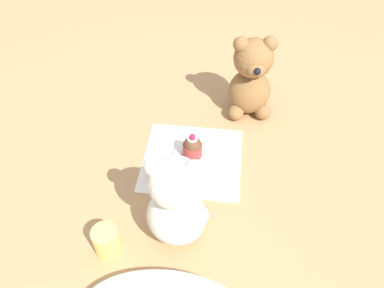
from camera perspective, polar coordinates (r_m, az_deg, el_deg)
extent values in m
plane|color=tan|center=(0.91, 0.00, -2.46)|extent=(4.00, 4.00, 0.00)
cube|color=silver|center=(0.91, 0.00, -2.34)|extent=(0.24, 0.23, 0.01)
ellipsoid|color=silver|center=(0.73, -2.36, -10.94)|extent=(0.12, 0.11, 0.13)
sphere|color=silver|center=(0.65, -2.64, -5.84)|extent=(0.10, 0.10, 0.10)
ellipsoid|color=silver|center=(0.68, -2.06, -3.69)|extent=(0.05, 0.04, 0.04)
sphere|color=black|center=(0.69, -1.83, -2.32)|extent=(0.02, 0.02, 0.02)
sphere|color=silver|center=(0.62, 0.34, -4.03)|extent=(0.04, 0.04, 0.04)
sphere|color=silver|center=(0.63, -5.79, -3.33)|extent=(0.04, 0.04, 0.04)
sphere|color=silver|center=(0.79, 0.95, -10.86)|extent=(0.04, 0.04, 0.04)
sphere|color=silver|center=(0.80, -4.53, -10.17)|extent=(0.04, 0.04, 0.04)
ellipsoid|color=olive|center=(1.02, 8.68, 7.89)|extent=(0.13, 0.12, 0.13)
sphere|color=olive|center=(0.96, 9.36, 12.79)|extent=(0.10, 0.10, 0.10)
ellipsoid|color=olive|center=(0.93, 9.69, 11.17)|extent=(0.05, 0.05, 0.04)
sphere|color=black|center=(0.91, 9.90, 10.83)|extent=(0.02, 0.02, 0.02)
sphere|color=olive|center=(0.93, 7.46, 14.84)|extent=(0.04, 0.04, 0.04)
sphere|color=olive|center=(0.95, 11.81, 14.73)|extent=(0.04, 0.04, 0.04)
sphere|color=olive|center=(1.01, 6.67, 4.80)|extent=(0.04, 0.04, 0.04)
sphere|color=olive|center=(1.03, 10.71, 4.85)|extent=(0.04, 0.04, 0.04)
cylinder|color=#993333|center=(0.86, -4.88, -4.39)|extent=(0.05, 0.05, 0.03)
sphere|color=brown|center=(0.85, -4.95, -3.67)|extent=(0.04, 0.04, 0.04)
cylinder|color=white|center=(0.83, -5.03, -2.80)|extent=(0.02, 0.02, 0.00)
sphere|color=#B71947|center=(0.83, -5.06, -2.45)|extent=(0.02, 0.02, 0.02)
cylinder|color=white|center=(0.91, 0.30, -1.76)|extent=(0.09, 0.09, 0.01)
cylinder|color=#993333|center=(0.90, 0.31, -0.92)|extent=(0.05, 0.05, 0.03)
sphere|color=brown|center=(0.89, 0.31, -0.16)|extent=(0.04, 0.04, 0.04)
cylinder|color=white|center=(0.87, 0.32, 0.75)|extent=(0.02, 0.02, 0.00)
sphere|color=#B71947|center=(0.87, 0.32, 1.08)|extent=(0.01, 0.01, 0.01)
cylinder|color=#EADB66|center=(0.76, -12.90, -14.21)|extent=(0.05, 0.05, 0.06)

